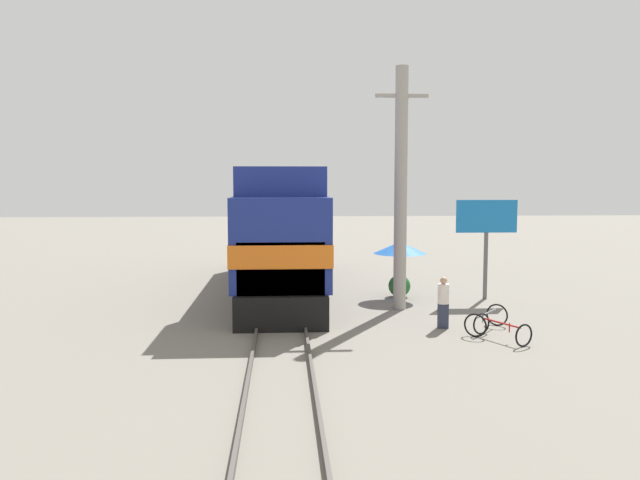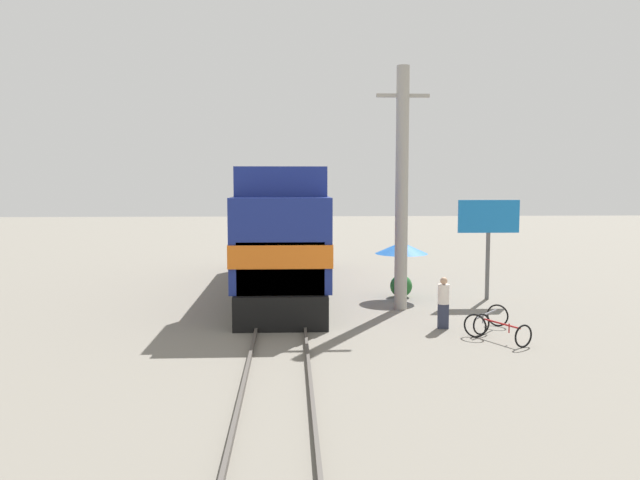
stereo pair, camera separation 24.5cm
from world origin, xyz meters
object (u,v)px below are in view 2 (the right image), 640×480
object	(u,v)px
billboard_sign	(489,223)
person_bystander	(443,301)
utility_pole	(402,188)
bicycle_spare	(502,330)
bicycle	(487,320)
vendor_umbrella	(401,248)
locomotive	(283,239)

from	to	relation	value
billboard_sign	person_bystander	distance (m)	5.76
utility_pole	bicycle_spare	bearing A→B (deg)	-65.74
utility_pole	bicycle	world-z (taller)	utility_pole
utility_pole	bicycle_spare	distance (m)	6.27
person_bystander	bicycle_spare	size ratio (longest dim) A/B	0.90
vendor_umbrella	bicycle	world-z (taller)	vendor_umbrella
person_bystander	bicycle	distance (m)	1.36
person_bystander	utility_pole	bearing A→B (deg)	104.78
bicycle_spare	locomotive	bearing A→B (deg)	100.32
locomotive	bicycle_spare	world-z (taller)	locomotive
person_bystander	bicycle	xyz separation A→B (m)	(1.18, -0.49, -0.49)
locomotive	billboard_sign	distance (m)	8.02
utility_pole	billboard_sign	xyz separation A→B (m)	(3.58, 1.67, -1.33)
billboard_sign	bicycle	size ratio (longest dim) A/B	2.06
billboard_sign	person_bystander	size ratio (longest dim) A/B	2.39
locomotive	person_bystander	world-z (taller)	locomotive
utility_pole	billboard_sign	world-z (taller)	utility_pole
utility_pole	vendor_umbrella	xyz separation A→B (m)	(0.37, 1.97, -2.27)
utility_pole	bicycle	size ratio (longest dim) A/B	4.58
locomotive	utility_pole	world-z (taller)	utility_pole
billboard_sign	bicycle_spare	world-z (taller)	billboard_sign
locomotive	vendor_umbrella	xyz separation A→B (m)	(4.48, -1.87, -0.18)
locomotive	bicycle	distance (m)	9.62
bicycle	vendor_umbrella	bearing A→B (deg)	145.71
billboard_sign	person_bystander	xyz separation A→B (m)	(-2.80, -4.60, -2.03)
locomotive	billboard_sign	size ratio (longest dim) A/B	4.02
utility_pole	person_bystander	world-z (taller)	utility_pole
utility_pole	person_bystander	size ratio (longest dim) A/B	5.31
vendor_umbrella	person_bystander	world-z (taller)	vendor_umbrella
utility_pole	billboard_sign	bearing A→B (deg)	25.00
bicycle_spare	bicycle	bearing A→B (deg)	68.00
vendor_umbrella	person_bystander	xyz separation A→B (m)	(0.41, -4.90, -1.09)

